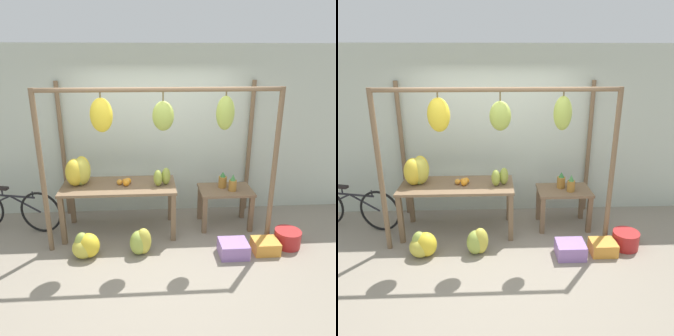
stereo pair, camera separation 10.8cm
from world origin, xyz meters
The scene contains 15 objects.
ground_plane centered at (0.00, 0.00, 0.00)m, with size 20.00×20.00×0.00m, color gray.
shop_wall_back centered at (0.00, 1.53, 1.40)m, with size 8.00×0.08×2.80m.
stall_awning centered at (-0.03, 0.49, 1.68)m, with size 3.19×1.31×2.25m.
display_table_main centered at (-0.61, 0.77, 0.67)m, with size 1.70×0.74×0.78m.
display_table_side centered at (1.05, 0.86, 0.49)m, with size 0.82×0.56×0.63m.
banana_pile_on_table centered at (-1.20, 0.83, 0.98)m, with size 0.42×0.44×0.42m.
orange_pile centered at (-0.51, 0.78, 0.82)m, with size 0.22×0.21×0.09m.
pineapple_cluster centered at (1.07, 0.86, 0.74)m, with size 0.25×0.27×0.27m.
banana_pile_ground_left centered at (-1.04, 0.09, 0.17)m, with size 0.43×0.34×0.36m.
banana_pile_ground_right centered at (-0.29, 0.12, 0.18)m, with size 0.38×0.34×0.39m.
fruit_crate_white centered at (0.98, 0.00, 0.10)m, with size 0.39×0.33×0.20m.
blue_bucket centered at (1.82, 0.18, 0.12)m, with size 0.37×0.37×0.25m.
parked_bicycle centered at (-2.30, 0.93, 0.35)m, with size 1.60×0.41×0.72m.
papaya_pile centered at (0.04, 0.72, 0.91)m, with size 0.29×0.23×0.26m.
fruit_crate_purple centered at (1.45, 0.05, 0.09)m, with size 0.35×0.30×0.18m.
Camera 1 is at (-0.17, -3.83, 2.62)m, focal length 35.00 mm.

